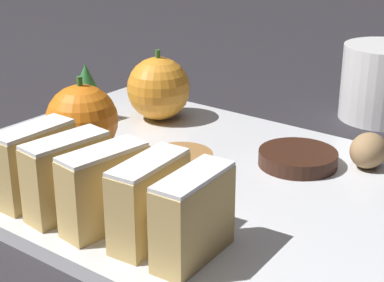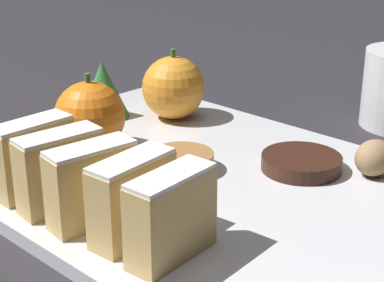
{
  "view_description": "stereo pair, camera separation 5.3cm",
  "coord_description": "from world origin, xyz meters",
  "views": [
    {
      "loc": [
        -0.4,
        -0.3,
        0.24
      ],
      "look_at": [
        0.0,
        0.0,
        0.04
      ],
      "focal_mm": 60.0,
      "sensor_mm": 36.0,
      "label": 1
    },
    {
      "loc": [
        -0.36,
        -0.34,
        0.24
      ],
      "look_at": [
        0.0,
        0.0,
        0.04
      ],
      "focal_mm": 60.0,
      "sensor_mm": 36.0,
      "label": 2
    }
  ],
  "objects": [
    {
      "name": "stollen_slice_second",
      "position": [
        -0.11,
        -0.04,
        0.04
      ],
      "size": [
        0.07,
        0.03,
        0.06
      ],
      "color": "tan",
      "rests_on": "serving_platter"
    },
    {
      "name": "serving_platter",
      "position": [
        0.0,
        0.0,
        0.01
      ],
      "size": [
        0.31,
        0.44,
        0.01
      ],
      "color": "silver",
      "rests_on": "ground_plane"
    },
    {
      "name": "stollen_slice_front",
      "position": [
        -0.1,
        -0.08,
        0.04
      ],
      "size": [
        0.07,
        0.03,
        0.06
      ],
      "color": "tan",
      "rests_on": "serving_platter"
    },
    {
      "name": "chocolate_cookie",
      "position": [
        0.07,
        -0.06,
        0.02
      ],
      "size": [
        0.07,
        0.07,
        0.01
      ],
      "color": "#381E14",
      "rests_on": "serving_platter"
    },
    {
      "name": "orange_near",
      "position": [
        -0.02,
        0.11,
        0.04
      ],
      "size": [
        0.07,
        0.07,
        0.07
      ],
      "color": "orange",
      "rests_on": "serving_platter"
    },
    {
      "name": "gingerbread_cookie",
      "position": [
        0.0,
        0.01,
        0.02
      ],
      "size": [
        0.05,
        0.05,
        0.02
      ],
      "color": "#A3703D",
      "rests_on": "serving_platter"
    },
    {
      "name": "ground_plane",
      "position": [
        0.0,
        0.0,
        0.0
      ],
      "size": [
        6.0,
        6.0,
        0.0
      ],
      "primitive_type": "plane",
      "color": "#28262B"
    },
    {
      "name": "stollen_slice_fourth",
      "position": [
        -0.11,
        0.03,
        0.04
      ],
      "size": [
        0.07,
        0.03,
        0.06
      ],
      "color": "tan",
      "rests_on": "serving_platter"
    },
    {
      "name": "stollen_slice_third",
      "position": [
        -0.11,
        -0.01,
        0.04
      ],
      "size": [
        0.07,
        0.03,
        0.06
      ],
      "color": "tan",
      "rests_on": "serving_platter"
    },
    {
      "name": "stollen_slice_fifth",
      "position": [
        -0.11,
        0.07,
        0.04
      ],
      "size": [
        0.06,
        0.02,
        0.06
      ],
      "color": "tan",
      "rests_on": "serving_platter"
    },
    {
      "name": "evergreen_sprig",
      "position": [
        0.04,
        0.17,
        0.04
      ],
      "size": [
        0.05,
        0.05,
        0.06
      ],
      "color": "#2D7538",
      "rests_on": "serving_platter"
    },
    {
      "name": "walnut",
      "position": [
        0.1,
        -0.11,
        0.03
      ],
      "size": [
        0.04,
        0.03,
        0.03
      ],
      "color": "#9E7A51",
      "rests_on": "serving_platter"
    },
    {
      "name": "orange_far",
      "position": [
        0.09,
        0.11,
        0.04
      ],
      "size": [
        0.07,
        0.07,
        0.07
      ],
      "color": "orange",
      "rests_on": "serving_platter"
    }
  ]
}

